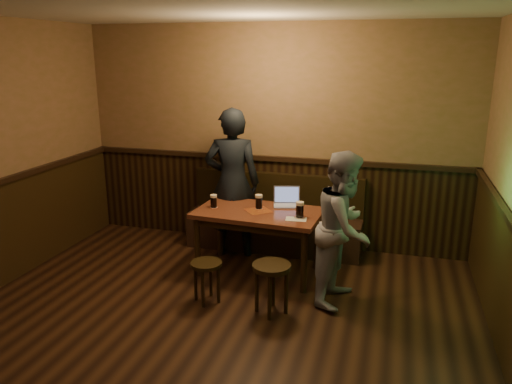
{
  "coord_description": "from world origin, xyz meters",
  "views": [
    {
      "loc": [
        1.52,
        -3.11,
        2.44
      ],
      "look_at": [
        0.1,
        1.88,
        0.98
      ],
      "focal_mm": 35.0,
      "sensor_mm": 36.0,
      "label": 1
    }
  ],
  "objects_px": {
    "pint_right": "(300,210)",
    "laptop": "(287,201)",
    "stool_right": "(271,274)",
    "pint_left": "(214,201)",
    "pub_table": "(258,219)",
    "bench": "(275,225)",
    "pint_mid": "(259,202)",
    "person_grey": "(344,228)",
    "stool_left": "(206,270)",
    "person_suit": "(232,183)"
  },
  "relations": [
    {
      "from": "pub_table",
      "to": "person_grey",
      "type": "xyz_separation_m",
      "value": [
        0.99,
        -0.4,
        0.13
      ]
    },
    {
      "from": "stool_right",
      "to": "pint_left",
      "type": "height_order",
      "value": "pint_left"
    },
    {
      "from": "stool_right",
      "to": "person_grey",
      "type": "distance_m",
      "value": 0.86
    },
    {
      "from": "bench",
      "to": "pint_right",
      "type": "height_order",
      "value": "bench"
    },
    {
      "from": "pub_table",
      "to": "pint_mid",
      "type": "relative_size",
      "value": 8.64
    },
    {
      "from": "pint_left",
      "to": "pint_mid",
      "type": "relative_size",
      "value": 0.93
    },
    {
      "from": "pub_table",
      "to": "laptop",
      "type": "distance_m",
      "value": 0.41
    },
    {
      "from": "stool_right",
      "to": "pint_left",
      "type": "bearing_deg",
      "value": 136.87
    },
    {
      "from": "pub_table",
      "to": "stool_left",
      "type": "height_order",
      "value": "pub_table"
    },
    {
      "from": "bench",
      "to": "person_suit",
      "type": "height_order",
      "value": "person_suit"
    },
    {
      "from": "stool_left",
      "to": "stool_right",
      "type": "bearing_deg",
      "value": -3.37
    },
    {
      "from": "pint_right",
      "to": "stool_left",
      "type": "bearing_deg",
      "value": -138.29
    },
    {
      "from": "pint_left",
      "to": "pint_right",
      "type": "xyz_separation_m",
      "value": [
        1.01,
        -0.08,
        0.01
      ]
    },
    {
      "from": "pub_table",
      "to": "laptop",
      "type": "relative_size",
      "value": 4.08
    },
    {
      "from": "pint_mid",
      "to": "pint_right",
      "type": "relative_size",
      "value": 0.94
    },
    {
      "from": "pub_table",
      "to": "pint_right",
      "type": "bearing_deg",
      "value": -8.88
    },
    {
      "from": "pint_mid",
      "to": "pint_left",
      "type": "bearing_deg",
      "value": -168.66
    },
    {
      "from": "bench",
      "to": "stool_right",
      "type": "relative_size",
      "value": 4.37
    },
    {
      "from": "bench",
      "to": "pint_mid",
      "type": "bearing_deg",
      "value": -91.4
    },
    {
      "from": "pint_left",
      "to": "pint_mid",
      "type": "xyz_separation_m",
      "value": [
        0.5,
        0.1,
        0.01
      ]
    },
    {
      "from": "person_grey",
      "to": "stool_left",
      "type": "bearing_deg",
      "value": 119.5
    },
    {
      "from": "laptop",
      "to": "person_suit",
      "type": "distance_m",
      "value": 0.74
    },
    {
      "from": "pub_table",
      "to": "person_suit",
      "type": "xyz_separation_m",
      "value": [
        -0.46,
        0.45,
        0.27
      ]
    },
    {
      "from": "stool_right",
      "to": "pint_right",
      "type": "xyz_separation_m",
      "value": [
        0.12,
        0.75,
        0.43
      ]
    },
    {
      "from": "stool_left",
      "to": "person_grey",
      "type": "relative_size",
      "value": 0.28
    },
    {
      "from": "pub_table",
      "to": "pint_left",
      "type": "distance_m",
      "value": 0.55
    },
    {
      "from": "stool_right",
      "to": "pint_mid",
      "type": "relative_size",
      "value": 3.04
    },
    {
      "from": "pint_left",
      "to": "pint_mid",
      "type": "distance_m",
      "value": 0.51
    },
    {
      "from": "stool_left",
      "to": "person_suit",
      "type": "height_order",
      "value": "person_suit"
    },
    {
      "from": "bench",
      "to": "person_grey",
      "type": "distance_m",
      "value": 1.6
    },
    {
      "from": "stool_right",
      "to": "person_suit",
      "type": "xyz_separation_m",
      "value": [
        -0.82,
        1.31,
        0.51
      ]
    },
    {
      "from": "stool_left",
      "to": "stool_right",
      "type": "xyz_separation_m",
      "value": [
        0.68,
        -0.04,
        0.06
      ]
    },
    {
      "from": "pint_left",
      "to": "pint_right",
      "type": "bearing_deg",
      "value": -4.73
    },
    {
      "from": "pint_right",
      "to": "person_suit",
      "type": "distance_m",
      "value": 1.1
    },
    {
      "from": "pub_table",
      "to": "pint_mid",
      "type": "distance_m",
      "value": 0.2
    },
    {
      "from": "pint_mid",
      "to": "person_grey",
      "type": "height_order",
      "value": "person_grey"
    },
    {
      "from": "bench",
      "to": "person_suit",
      "type": "relative_size",
      "value": 1.21
    },
    {
      "from": "stool_left",
      "to": "laptop",
      "type": "distance_m",
      "value": 1.32
    },
    {
      "from": "stool_left",
      "to": "laptop",
      "type": "relative_size",
      "value": 1.22
    },
    {
      "from": "laptop",
      "to": "pint_right",
      "type": "bearing_deg",
      "value": -74.03
    },
    {
      "from": "pint_left",
      "to": "person_suit",
      "type": "xyz_separation_m",
      "value": [
        0.07,
        0.48,
        0.1
      ]
    },
    {
      "from": "bench",
      "to": "pint_right",
      "type": "bearing_deg",
      "value": -60.97
    },
    {
      "from": "bench",
      "to": "pint_mid",
      "type": "relative_size",
      "value": 13.3
    },
    {
      "from": "pint_right",
      "to": "laptop",
      "type": "bearing_deg",
      "value": 120.06
    },
    {
      "from": "stool_left",
      "to": "person_grey",
      "type": "bearing_deg",
      "value": 17.9
    },
    {
      "from": "person_suit",
      "to": "person_grey",
      "type": "xyz_separation_m",
      "value": [
        1.45,
        -0.85,
        -0.14
      ]
    },
    {
      "from": "bench",
      "to": "pint_right",
      "type": "relative_size",
      "value": 12.45
    },
    {
      "from": "pub_table",
      "to": "pint_left",
      "type": "bearing_deg",
      "value": -173.34
    },
    {
      "from": "stool_left",
      "to": "pint_left",
      "type": "height_order",
      "value": "pint_left"
    },
    {
      "from": "bench",
      "to": "pub_table",
      "type": "bearing_deg",
      "value": -90.0
    }
  ]
}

